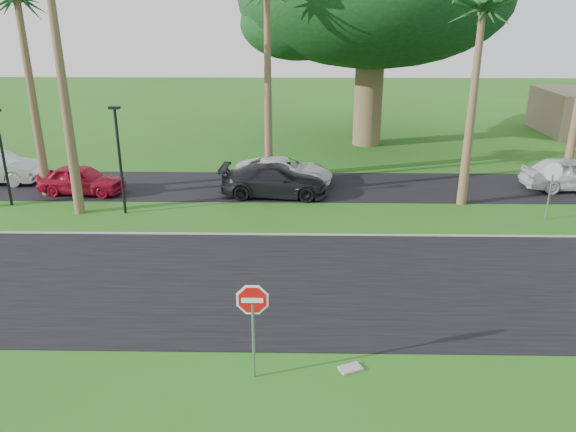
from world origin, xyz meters
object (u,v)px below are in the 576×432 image
at_px(car_minivan, 284,172).
at_px(car_dark, 274,181).
at_px(stop_sign_near, 253,312).
at_px(stop_sign_far, 552,179).
at_px(car_pickup, 571,174).
at_px(car_red, 81,180).

bearing_deg(car_minivan, car_dark, 170.31).
xyz_separation_m(stop_sign_near, car_dark, (-0.10, 13.99, -1.04)).
height_order(stop_sign_far, car_minivan, stop_sign_far).
bearing_deg(car_minivan, stop_sign_near, -178.19).
xyz_separation_m(stop_sign_near, stop_sign_far, (11.50, 11.00, 0.00)).
relative_size(stop_sign_far, car_pickup, 0.56).
relative_size(stop_sign_near, car_pickup, 0.56).
bearing_deg(car_dark, stop_sign_near, -176.20).
bearing_deg(stop_sign_near, car_dark, 90.41).
bearing_deg(stop_sign_near, car_pickup, 46.67).
distance_m(stop_sign_near, stop_sign_far, 15.91).
bearing_deg(stop_sign_near, stop_sign_far, 43.73).
relative_size(car_minivan, car_pickup, 1.05).
bearing_deg(stop_sign_far, car_pickup, -124.18).
bearing_deg(car_red, stop_sign_far, -92.73).
bearing_deg(stop_sign_near, car_red, 123.35).
bearing_deg(car_red, stop_sign_near, -140.68).
height_order(stop_sign_near, car_minivan, stop_sign_near).
distance_m(stop_sign_near, car_dark, 14.03).
xyz_separation_m(car_dark, car_pickup, (14.49, 1.27, 0.06)).
bearing_deg(stop_sign_far, car_dark, -14.44).
relative_size(stop_sign_far, car_dark, 0.52).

